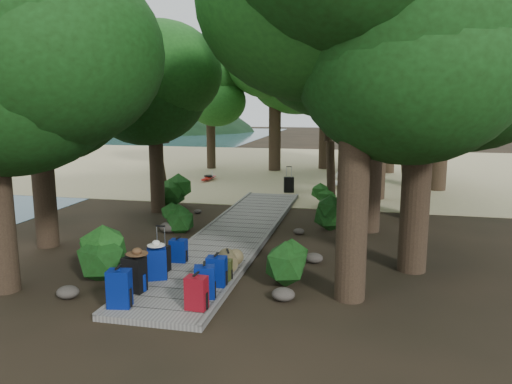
% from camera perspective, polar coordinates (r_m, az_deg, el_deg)
% --- Properties ---
extents(ground, '(120.00, 120.00, 0.00)m').
position_cam_1_polar(ground, '(13.40, -3.45, -6.10)').
color(ground, black).
rests_on(ground, ground).
extents(sand_beach, '(40.00, 22.00, 0.02)m').
position_cam_1_polar(sand_beach, '(28.82, 5.28, 2.80)').
color(sand_beach, tan).
rests_on(sand_beach, ground).
extents(distant_hill, '(32.00, 16.00, 12.00)m').
position_cam_1_polar(distant_hill, '(74.52, -23.50, 6.63)').
color(distant_hill, black).
rests_on(distant_hill, ground).
extents(boardwalk, '(2.00, 12.00, 0.12)m').
position_cam_1_polar(boardwalk, '(14.31, -2.35, -4.77)').
color(boardwalk, gray).
rests_on(boardwalk, ground).
extents(backpack_left_a, '(0.45, 0.35, 0.77)m').
position_cam_1_polar(backpack_left_a, '(9.46, -15.36, -10.38)').
color(backpack_left_a, navy).
rests_on(backpack_left_a, boardwalk).
extents(backpack_left_b, '(0.45, 0.35, 0.76)m').
position_cam_1_polar(backpack_left_b, '(10.12, -13.74, -8.94)').
color(backpack_left_b, black).
rests_on(backpack_left_b, boardwalk).
extents(backpack_left_c, '(0.47, 0.42, 0.73)m').
position_cam_1_polar(backpack_left_c, '(10.70, -11.26, -7.87)').
color(backpack_left_c, navy).
rests_on(backpack_left_c, boardwalk).
extents(backpack_left_d, '(0.39, 0.29, 0.58)m').
position_cam_1_polar(backpack_left_d, '(11.75, -8.86, -6.50)').
color(backpack_left_d, navy).
rests_on(backpack_left_d, boardwalk).
extents(backpack_right_a, '(0.39, 0.29, 0.67)m').
position_cam_1_polar(backpack_right_a, '(9.13, -6.82, -11.19)').
color(backpack_right_a, maroon).
rests_on(backpack_right_a, boardwalk).
extents(backpack_right_b, '(0.44, 0.36, 0.69)m').
position_cam_1_polar(backpack_right_b, '(9.60, -5.89, -10.01)').
color(backpack_right_b, navy).
rests_on(backpack_right_b, boardwalk).
extents(backpack_right_c, '(0.40, 0.30, 0.67)m').
position_cam_1_polar(backpack_right_c, '(10.17, -4.52, -8.85)').
color(backpack_right_c, navy).
rests_on(backpack_right_c, boardwalk).
extents(backpack_right_d, '(0.33, 0.25, 0.48)m').
position_cam_1_polar(backpack_right_d, '(10.50, -3.65, -8.75)').
color(backpack_right_d, '#343E16').
rests_on(backpack_right_d, boardwalk).
extents(duffel_right_khaki, '(0.57, 0.69, 0.39)m').
position_cam_1_polar(duffel_right_khaki, '(11.17, -3.23, -7.80)').
color(duffel_right_khaki, brown).
rests_on(duffel_right_khaki, boardwalk).
extents(suitcase_on_boardwalk, '(0.39, 0.24, 0.57)m').
position_cam_1_polar(suitcase_on_boardwalk, '(11.22, -10.74, -7.42)').
color(suitcase_on_boardwalk, black).
rests_on(suitcase_on_boardwalk, boardwalk).
extents(lone_suitcase_on_sand, '(0.46, 0.33, 0.64)m').
position_cam_1_polar(lone_suitcase_on_sand, '(20.88, 3.78, 0.84)').
color(lone_suitcase_on_sand, black).
rests_on(lone_suitcase_on_sand, sand_beach).
extents(hat_brown, '(0.43, 0.43, 0.13)m').
position_cam_1_polar(hat_brown, '(9.97, -13.44, -6.54)').
color(hat_brown, '#51351E').
rests_on(hat_brown, backpack_left_b).
extents(hat_white, '(0.37, 0.37, 0.12)m').
position_cam_1_polar(hat_white, '(10.57, -11.36, -5.70)').
color(hat_white, silver).
rests_on(hat_white, backpack_left_c).
extents(kayak, '(1.07, 3.22, 0.32)m').
position_cam_1_polar(kayak, '(24.09, -5.45, 1.71)').
color(kayak, '#B4150F').
rests_on(kayak, sand_beach).
extents(sun_lounger, '(1.26, 2.09, 0.64)m').
position_cam_1_polar(sun_lounger, '(22.27, 9.74, 1.31)').
color(sun_lounger, silver).
rests_on(sun_lounger, sand_beach).
extents(tree_right_a, '(5.09, 5.09, 8.49)m').
position_cam_1_polar(tree_right_a, '(9.38, 11.49, 12.89)').
color(tree_right_a, black).
rests_on(tree_right_a, ground).
extents(tree_right_b, '(5.08, 5.08, 9.07)m').
position_cam_1_polar(tree_right_b, '(11.42, 18.57, 13.56)').
color(tree_right_b, black).
rests_on(tree_right_b, ground).
extents(tree_right_c, '(5.66, 5.66, 9.80)m').
position_cam_1_polar(tree_right_c, '(14.78, 13.38, 14.40)').
color(tree_right_c, black).
rests_on(tree_right_c, ground).
extents(tree_right_d, '(6.26, 6.26, 11.49)m').
position_cam_1_polar(tree_right_d, '(16.86, 18.72, 16.48)').
color(tree_right_d, black).
rests_on(tree_right_d, ground).
extents(tree_right_e, '(4.69, 4.69, 8.43)m').
position_cam_1_polar(tree_right_e, '(19.79, 14.15, 11.30)').
color(tree_right_e, black).
rests_on(tree_right_e, ground).
extents(tree_right_f, '(5.80, 5.80, 10.36)m').
position_cam_1_polar(tree_right_f, '(22.58, 20.77, 13.24)').
color(tree_right_f, black).
rests_on(tree_right_f, ground).
extents(tree_left_b, '(4.56, 4.56, 8.22)m').
position_cam_1_polar(tree_left_b, '(13.93, -23.82, 10.79)').
color(tree_left_b, black).
rests_on(tree_left_b, ground).
extents(tree_left_c, '(4.03, 4.03, 7.00)m').
position_cam_1_polar(tree_left_c, '(17.27, -11.52, 9.20)').
color(tree_left_c, black).
rests_on(tree_left_c, ground).
extents(tree_back_a, '(5.46, 5.46, 9.45)m').
position_cam_1_polar(tree_back_a, '(27.32, 2.20, 12.33)').
color(tree_back_a, black).
rests_on(tree_back_a, ground).
extents(tree_back_b, '(5.82, 5.82, 10.38)m').
position_cam_1_polar(tree_back_b, '(28.34, 8.13, 13.12)').
color(tree_back_b, black).
rests_on(tree_back_b, ground).
extents(tree_back_c, '(4.71, 4.71, 8.47)m').
position_cam_1_polar(tree_back_c, '(27.28, 15.28, 10.96)').
color(tree_back_c, black).
rests_on(tree_back_c, ground).
extents(tree_back_d, '(4.27, 4.27, 7.12)m').
position_cam_1_polar(tree_back_d, '(28.27, -5.23, 9.87)').
color(tree_back_d, black).
rests_on(tree_back_d, ground).
extents(palm_right_a, '(4.17, 4.17, 7.10)m').
position_cam_1_polar(palm_right_a, '(18.17, 9.39, 9.48)').
color(palm_right_a, '#1C4613').
rests_on(palm_right_a, ground).
extents(palm_right_b, '(4.32, 4.32, 8.34)m').
position_cam_1_polar(palm_right_b, '(23.43, 17.20, 10.85)').
color(palm_right_b, '#1C4613').
rests_on(palm_right_b, ground).
extents(palm_right_c, '(4.17, 4.17, 6.64)m').
position_cam_1_polar(palm_right_c, '(25.39, 10.50, 9.14)').
color(palm_right_c, '#1C4613').
rests_on(palm_right_c, ground).
extents(palm_left_a, '(4.01, 4.01, 6.38)m').
position_cam_1_polar(palm_left_a, '(20.43, -11.26, 8.49)').
color(palm_left_a, '#1C4613').
rests_on(palm_left_a, ground).
extents(rock_left_a, '(0.44, 0.40, 0.24)m').
position_cam_1_polar(rock_left_a, '(10.58, -20.71, -10.66)').
color(rock_left_a, '#4C473F').
rests_on(rock_left_a, ground).
extents(rock_left_b, '(0.40, 0.36, 0.22)m').
position_cam_1_polar(rock_left_b, '(12.31, -16.96, -7.52)').
color(rock_left_b, '#4C473F').
rests_on(rock_left_b, ground).
extents(rock_left_c, '(0.57, 0.52, 0.32)m').
position_cam_1_polar(rock_left_c, '(14.82, -9.88, -3.99)').
color(rock_left_c, '#4C473F').
rests_on(rock_left_c, ground).
extents(rock_left_d, '(0.27, 0.24, 0.15)m').
position_cam_1_polar(rock_left_d, '(17.16, -6.68, -2.22)').
color(rock_left_d, '#4C473F').
rests_on(rock_left_d, ground).
extents(rock_right_a, '(0.45, 0.41, 0.25)m').
position_cam_1_polar(rock_right_a, '(9.83, 3.14, -11.59)').
color(rock_right_a, '#4C473F').
rests_on(rock_right_a, ground).
extents(rock_right_b, '(0.43, 0.39, 0.24)m').
position_cam_1_polar(rock_right_b, '(12.03, 6.63, -7.51)').
color(rock_right_b, '#4C473F').
rests_on(rock_right_b, ground).
extents(rock_right_c, '(0.31, 0.28, 0.17)m').
position_cam_1_polar(rock_right_c, '(14.49, 4.93, -4.49)').
color(rock_right_c, '#4C473F').
rests_on(rock_right_c, ground).
extents(shrub_left_a, '(1.25, 1.25, 1.12)m').
position_cam_1_polar(shrub_left_a, '(11.55, -17.38, -6.39)').
color(shrub_left_a, '#164514').
rests_on(shrub_left_a, ground).
extents(shrub_left_b, '(0.95, 0.95, 0.86)m').
position_cam_1_polar(shrub_left_b, '(14.91, -9.24, -2.81)').
color(shrub_left_b, '#164514').
rests_on(shrub_left_b, ground).
extents(shrub_left_c, '(1.36, 1.36, 1.22)m').
position_cam_1_polar(shrub_left_c, '(18.31, -9.18, 0.24)').
color(shrub_left_c, '#164514').
rests_on(shrub_left_c, ground).
extents(shrub_right_a, '(1.02, 1.02, 0.92)m').
position_cam_1_polar(shrub_right_a, '(10.56, 3.30, -8.07)').
color(shrub_right_a, '#164514').
rests_on(shrub_right_a, ground).
extents(shrub_right_b, '(1.29, 1.29, 1.16)m').
position_cam_1_polar(shrub_right_b, '(14.83, 8.80, -2.27)').
color(shrub_right_b, '#164514').
rests_on(shrub_right_b, ground).
extents(shrub_right_c, '(0.86, 0.86, 0.78)m').
position_cam_1_polar(shrub_right_c, '(18.16, 7.68, -0.53)').
color(shrub_right_c, '#164514').
rests_on(shrub_right_c, ground).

